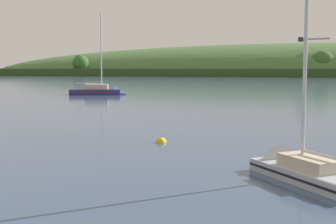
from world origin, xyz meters
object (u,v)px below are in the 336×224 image
(sailboat_midwater_white, at_px, (102,93))
(mooring_buoy_midchannel, at_px, (161,142))
(dockside_crane, at_px, (306,56))
(sailboat_near_mooring, at_px, (299,172))

(sailboat_midwater_white, relative_size, mooring_buoy_midchannel, 20.99)
(dockside_crane, relative_size, sailboat_midwater_white, 1.39)
(dockside_crane, bearing_deg, mooring_buoy_midchannel, -70.92)
(sailboat_midwater_white, height_order, mooring_buoy_midchannel, sailboat_midwater_white)
(dockside_crane, height_order, mooring_buoy_midchannel, dockside_crane)
(dockside_crane, bearing_deg, sailboat_near_mooring, -68.81)
(dockside_crane, height_order, sailboat_near_mooring, dockside_crane)
(sailboat_midwater_white, xyz_separation_m, mooring_buoy_midchannel, (19.94, -45.61, -0.27))
(mooring_buoy_midchannel, bearing_deg, dockside_crane, 82.03)
(sailboat_near_mooring, relative_size, mooring_buoy_midchannel, 12.76)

